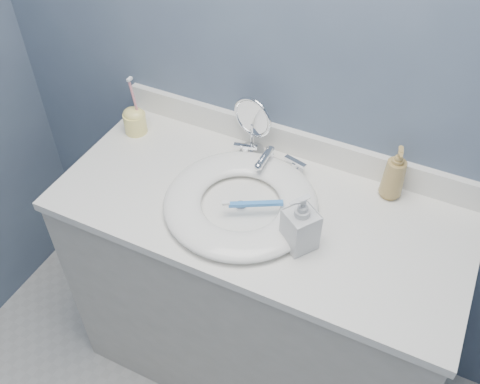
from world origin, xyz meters
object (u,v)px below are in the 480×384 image
Objects in this scene: soap_bottle_amber at (395,173)px; toothbrush_holder at (135,120)px; makeup_mirror at (252,123)px; soap_bottle_clear at (301,222)px.

toothbrush_holder reaches higher than soap_bottle_amber.
soap_bottle_amber is (0.45, -0.00, -0.02)m from makeup_mirror.
toothbrush_holder is (-0.40, -0.08, -0.06)m from makeup_mirror.
toothbrush_holder is (-0.68, 0.23, -0.04)m from soap_bottle_clear.
soap_bottle_amber is 0.86m from toothbrush_holder.
soap_bottle_amber is 0.34m from soap_bottle_clear.
makeup_mirror is 1.14× the size of soap_bottle_clear.
makeup_mirror reaches higher than soap_bottle_clear.
toothbrush_holder is at bearing -157.99° from makeup_mirror.
soap_bottle_amber is 0.99× the size of soap_bottle_clear.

